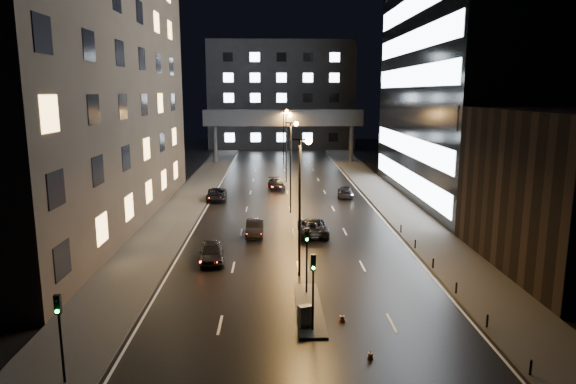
# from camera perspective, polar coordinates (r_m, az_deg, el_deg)

# --- Properties ---
(ground) EXTENTS (160.00, 160.00, 0.00)m
(ground) POSITION_cam_1_polar(r_m,az_deg,el_deg) (69.05, -0.05, -0.03)
(ground) COLOR black
(ground) RESTS_ON ground
(sidewalk_left) EXTENTS (5.00, 110.00, 0.15)m
(sidewalk_left) POSITION_cam_1_polar(r_m,az_deg,el_deg) (64.99, -11.01, -0.87)
(sidewalk_left) COLOR #383533
(sidewalk_left) RESTS_ON ground
(sidewalk_right) EXTENTS (5.00, 110.00, 0.15)m
(sidewalk_right) POSITION_cam_1_polar(r_m,az_deg,el_deg) (65.69, 11.04, -0.75)
(sidewalk_right) COLOR #383533
(sidewalk_right) RESTS_ON ground
(building_left) EXTENTS (15.00, 48.00, 40.00)m
(building_left) POSITION_cam_1_polar(r_m,az_deg,el_deg) (56.13, -24.32, 17.01)
(building_left) COLOR #2D2319
(building_left) RESTS_ON ground
(building_right_low) EXTENTS (10.00, 18.00, 12.00)m
(building_right_low) POSITION_cam_1_polar(r_m,az_deg,el_deg) (43.34, 28.68, 0.04)
(building_right_low) COLOR black
(building_right_low) RESTS_ON ground
(building_right_glass) EXTENTS (20.00, 36.00, 45.00)m
(building_right_glass) POSITION_cam_1_polar(r_m,az_deg,el_deg) (69.77, 22.16, 17.87)
(building_right_glass) COLOR black
(building_right_glass) RESTS_ON ground
(building_far) EXTENTS (34.00, 14.00, 25.00)m
(building_far) POSITION_cam_1_polar(r_m,az_deg,el_deg) (125.76, -0.77, 10.68)
(building_far) COLOR #333335
(building_far) RESTS_ON ground
(skybridge) EXTENTS (30.00, 3.00, 10.00)m
(skybridge) POSITION_cam_1_polar(r_m,az_deg,el_deg) (97.88, -0.52, 8.15)
(skybridge) COLOR #333335
(skybridge) RESTS_ON ground
(median_island) EXTENTS (1.60, 8.00, 0.15)m
(median_island) POSITION_cam_1_polar(r_m,az_deg,el_deg) (32.59, 2.34, -12.81)
(median_island) COLOR #383533
(median_island) RESTS_ON ground
(traffic_signal_near) EXTENTS (0.28, 0.34, 4.40)m
(traffic_signal_near) POSITION_cam_1_polar(r_m,az_deg,el_deg) (33.86, 2.10, -6.42)
(traffic_signal_near) COLOR black
(traffic_signal_near) RESTS_ON median_island
(traffic_signal_far) EXTENTS (0.28, 0.34, 4.40)m
(traffic_signal_far) POSITION_cam_1_polar(r_m,az_deg,el_deg) (28.67, 2.81, -9.71)
(traffic_signal_far) COLOR black
(traffic_signal_far) RESTS_ON median_island
(traffic_signal_corner) EXTENTS (0.28, 0.34, 4.40)m
(traffic_signal_corner) POSITION_cam_1_polar(r_m,az_deg,el_deg) (25.92, -24.04, -13.39)
(traffic_signal_corner) COLOR black
(traffic_signal_corner) RESTS_ON ground
(bollard_row) EXTENTS (0.12, 25.12, 0.90)m
(bollard_row) POSITION_cam_1_polar(r_m,az_deg,el_deg) (38.48, 16.93, -8.89)
(bollard_row) COLOR black
(bollard_row) RESTS_ON ground
(streetlight_near) EXTENTS (1.45, 0.50, 10.15)m
(streetlight_near) POSITION_cam_1_polar(r_m,az_deg,el_deg) (36.42, 1.56, 0.36)
(streetlight_near) COLOR black
(streetlight_near) RESTS_ON ground
(streetlight_mid_a) EXTENTS (1.45, 0.50, 10.15)m
(streetlight_mid_a) POSITION_cam_1_polar(r_m,az_deg,el_deg) (56.18, 0.45, 4.13)
(streetlight_mid_a) COLOR black
(streetlight_mid_a) RESTS_ON ground
(streetlight_mid_b) EXTENTS (1.45, 0.50, 10.15)m
(streetlight_mid_b) POSITION_cam_1_polar(r_m,az_deg,el_deg) (76.07, -0.09, 5.94)
(streetlight_mid_b) COLOR black
(streetlight_mid_b) RESTS_ON ground
(streetlight_far) EXTENTS (1.45, 0.50, 10.15)m
(streetlight_far) POSITION_cam_1_polar(r_m,az_deg,el_deg) (96.00, -0.40, 7.00)
(streetlight_far) COLOR black
(streetlight_far) RESTS_ON ground
(car_away_a) EXTENTS (2.47, 4.93, 1.61)m
(car_away_a) POSITION_cam_1_polar(r_m,az_deg,el_deg) (41.24, -8.47, -6.65)
(car_away_a) COLOR black
(car_away_a) RESTS_ON ground
(car_away_b) EXTENTS (1.63, 4.57, 1.50)m
(car_away_b) POSITION_cam_1_polar(r_m,az_deg,el_deg) (48.27, -3.71, -3.99)
(car_away_b) COLOR black
(car_away_b) RESTS_ON ground
(car_away_c) EXTENTS (2.68, 5.32, 1.44)m
(car_away_c) POSITION_cam_1_polar(r_m,az_deg,el_deg) (64.52, -7.94, -0.27)
(car_away_c) COLOR black
(car_away_c) RESTS_ON ground
(car_away_d) EXTENTS (2.62, 5.09, 1.41)m
(car_away_d) POSITION_cam_1_polar(r_m,az_deg,el_deg) (71.14, -1.30, 0.87)
(car_away_d) COLOR black
(car_away_d) RESTS_ON ground
(car_toward_a) EXTENTS (2.71, 5.76, 1.59)m
(car_toward_a) POSITION_cam_1_polar(r_m,az_deg,el_deg) (48.47, 2.76, -3.87)
(car_toward_a) COLOR black
(car_toward_a) RESTS_ON ground
(car_toward_b) EXTENTS (2.56, 5.00, 1.39)m
(car_toward_b) POSITION_cam_1_polar(r_m,az_deg,el_deg) (66.23, 6.38, 0.03)
(car_toward_b) COLOR black
(car_toward_b) RESTS_ON ground
(utility_cabinet) EXTENTS (0.87, 0.69, 1.25)m
(utility_cabinet) POSITION_cam_1_polar(r_m,az_deg,el_deg) (29.93, 1.91, -13.59)
(utility_cabinet) COLOR #4F4F52
(utility_cabinet) RESTS_ON median_island
(cone_a) EXTENTS (0.32, 0.32, 0.48)m
(cone_a) POSITION_cam_1_polar(r_m,az_deg,el_deg) (27.45, 9.15, -17.39)
(cone_a) COLOR #FF5F0D
(cone_a) RESTS_ON ground
(cone_b) EXTENTS (0.49, 0.49, 0.52)m
(cone_b) POSITION_cam_1_polar(r_m,az_deg,el_deg) (31.14, 6.03, -13.67)
(cone_b) COLOR #EE470C
(cone_b) RESTS_ON ground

